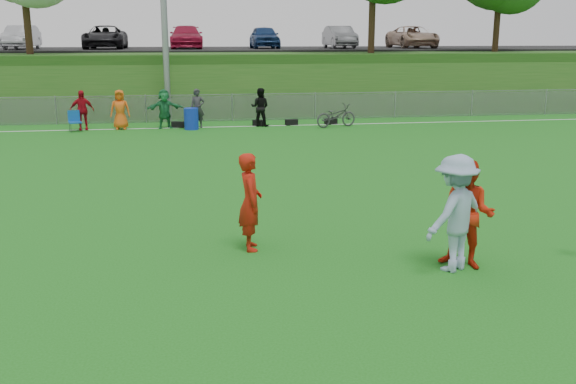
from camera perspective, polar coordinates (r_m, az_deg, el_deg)
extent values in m
plane|color=#196314|center=(11.35, 2.34, -6.81)|extent=(120.00, 120.00, 0.00)
cube|color=white|center=(28.76, -4.67, 5.82)|extent=(60.00, 0.10, 0.01)
cube|color=gray|center=(30.67, -4.98, 7.43)|extent=(58.00, 0.02, 1.20)
cube|color=gray|center=(30.60, -5.01, 8.64)|extent=(58.00, 0.04, 0.04)
cube|color=#1D4E16|center=(41.54, -6.11, 10.32)|extent=(120.00, 18.00, 3.00)
cube|color=black|center=(43.47, -6.30, 12.52)|extent=(120.00, 12.00, 0.10)
imported|color=#AEADB3|center=(43.55, -22.63, 12.58)|extent=(1.52, 4.37, 1.44)
imported|color=black|center=(42.69, -15.94, 13.09)|extent=(2.39, 5.18, 1.44)
imported|color=maroon|center=(42.41, -9.03, 13.44)|extent=(2.02, 4.96, 1.44)
imported|color=navy|center=(42.71, -2.12, 13.60)|extent=(1.70, 4.23, 1.44)
imported|color=slate|center=(43.59, 4.61, 13.57)|extent=(1.52, 4.37, 1.44)
imported|color=tan|center=(45.01, 10.98, 13.38)|extent=(2.39, 5.18, 1.44)
imported|color=#B20C1A|center=(28.93, -17.85, 6.93)|extent=(1.04, 0.55, 1.69)
imported|color=#E75C15|center=(28.72, -14.71, 7.10)|extent=(0.84, 0.56, 1.69)
imported|color=#1F763F|center=(28.60, -10.92, 7.27)|extent=(1.65, 0.85, 1.69)
imported|color=#2C2C2F|center=(28.58, -8.04, 7.38)|extent=(0.62, 0.41, 1.69)
imported|color=black|center=(28.76, -2.50, 7.54)|extent=(1.00, 0.89, 1.69)
cube|color=black|center=(28.77, -9.76, 5.92)|extent=(0.59, 0.36, 0.26)
cube|color=black|center=(28.94, -2.59, 6.15)|extent=(0.60, 0.57, 0.26)
cube|color=black|center=(29.14, 0.31, 6.22)|extent=(0.58, 0.34, 0.26)
cube|color=black|center=(29.48, 3.83, 6.28)|extent=(0.60, 0.40, 0.26)
imported|color=#AF1A0C|center=(12.10, -3.37, -0.87)|extent=(0.45, 0.68, 1.86)
imported|color=red|center=(11.54, 15.67, -1.95)|extent=(1.18, 1.14, 1.92)
imported|color=#8DA6C3|center=(11.35, 14.62, -1.84)|extent=(1.52, 1.33, 2.04)
cylinder|color=#102EB3|center=(28.10, -8.60, 6.45)|extent=(0.75, 0.75, 0.92)
cube|color=#0F4DA7|center=(28.58, -18.40, 5.89)|extent=(0.61, 0.61, 0.05)
cube|color=#0F4DA7|center=(28.78, -18.51, 6.42)|extent=(0.48, 0.19, 0.49)
imported|color=#303032|center=(28.57, 4.29, 6.79)|extent=(2.05, 1.23, 1.02)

